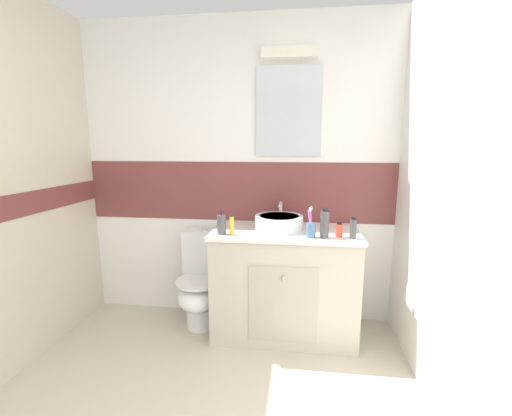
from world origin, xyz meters
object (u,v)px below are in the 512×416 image
at_px(sink_basin, 279,222).
at_px(soap_dispenser, 222,225).
at_px(mouthwash_bottle, 325,224).
at_px(lotion_bottle_short, 339,230).
at_px(deodorant_spray_can, 353,228).
at_px(toothbrush_cup, 311,229).
at_px(toothpaste_tube_upright, 232,225).
at_px(toilet, 202,282).

bearing_deg(sink_basin, soap_dispenser, -155.02).
relative_size(mouthwash_bottle, lotion_bottle_short, 1.87).
bearing_deg(deodorant_spray_can, toothbrush_cup, -179.07).
distance_m(deodorant_spray_can, toothpaste_tube_upright, 0.85).
bearing_deg(lotion_bottle_short, sink_basin, 159.34).
relative_size(soap_dispenser, mouthwash_bottle, 0.86).
distance_m(soap_dispenser, lotion_bottle_short, 0.84).
height_order(sink_basin, deodorant_spray_can, sink_basin).
relative_size(toothbrush_cup, mouthwash_bottle, 1.06).
distance_m(mouthwash_bottle, deodorant_spray_can, 0.20).
relative_size(lotion_bottle_short, toothpaste_tube_upright, 0.73).
xyz_separation_m(sink_basin, toothbrush_cup, (0.23, -0.19, 0.00)).
distance_m(soap_dispenser, mouthwash_bottle, 0.74).
height_order(soap_dispenser, toothpaste_tube_upright, soap_dispenser).
xyz_separation_m(mouthwash_bottle, lotion_bottle_short, (0.10, 0.03, -0.05)).
bearing_deg(soap_dispenser, toothpaste_tube_upright, -6.53).
bearing_deg(toothbrush_cup, mouthwash_bottle, 1.86).
xyz_separation_m(sink_basin, deodorant_spray_can, (0.52, -0.19, 0.01)).
relative_size(soap_dispenser, lotion_bottle_short, 1.61).
bearing_deg(deodorant_spray_can, toilet, 169.17).
bearing_deg(toothpaste_tube_upright, lotion_bottle_short, 2.61).
bearing_deg(sink_basin, lotion_bottle_short, -20.66).
relative_size(sink_basin, toilet, 0.51).
distance_m(toilet, deodorant_spray_can, 1.30).
bearing_deg(mouthwash_bottle, soap_dispenser, 179.80).
xyz_separation_m(mouthwash_bottle, toothpaste_tube_upright, (-0.66, -0.01, -0.03)).
height_order(sink_basin, toothbrush_cup, toothbrush_cup).
xyz_separation_m(sink_basin, toilet, (-0.64, 0.03, -0.54)).
height_order(mouthwash_bottle, lotion_bottle_short, mouthwash_bottle).
xyz_separation_m(sink_basin, soap_dispenser, (-0.41, -0.19, 0.01)).
bearing_deg(lotion_bottle_short, mouthwash_bottle, -164.65).
xyz_separation_m(toilet, soap_dispenser, (0.23, -0.22, 0.55)).
height_order(toothbrush_cup, mouthwash_bottle, toothbrush_cup).
bearing_deg(soap_dispenser, sink_basin, 24.98).
bearing_deg(sink_basin, mouthwash_bottle, -30.22).
xyz_separation_m(sink_basin, lotion_bottle_short, (0.43, -0.16, -0.01)).
bearing_deg(mouthwash_bottle, deodorant_spray_can, 0.48).
relative_size(toothbrush_cup, lotion_bottle_short, 1.99).
relative_size(toothbrush_cup, toothpaste_tube_upright, 1.46).
height_order(sink_basin, mouthwash_bottle, mouthwash_bottle).
bearing_deg(mouthwash_bottle, toothbrush_cup, -178.14).
distance_m(toothbrush_cup, soap_dispenser, 0.64).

